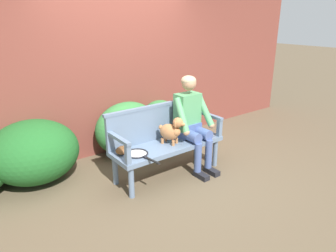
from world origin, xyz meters
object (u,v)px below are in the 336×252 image
object	(u,v)px
dog_on_bench	(172,130)
baseball_glove	(123,150)
person_seated	(191,119)
garden_bench	(168,148)
tennis_racket	(138,154)

from	to	relation	value
dog_on_bench	baseball_glove	distance (m)	0.70
person_seated	baseball_glove	distance (m)	1.07
person_seated	baseball_glove	size ratio (longest dim) A/B	6.06
dog_on_bench	baseball_glove	xyz separation A→B (m)	(-0.68, 0.12, -0.15)
garden_bench	person_seated	distance (m)	0.51
person_seated	baseball_glove	xyz separation A→B (m)	(-1.04, 0.10, -0.22)
person_seated	dog_on_bench	xyz separation A→B (m)	(-0.36, -0.02, -0.08)
dog_on_bench	tennis_racket	xyz separation A→B (m)	(-0.55, -0.03, -0.18)
tennis_racket	baseball_glove	xyz separation A→B (m)	(-0.13, 0.15, 0.04)
baseball_glove	dog_on_bench	bearing A→B (deg)	-37.97
person_seated	dog_on_bench	distance (m)	0.37
person_seated	tennis_racket	bearing A→B (deg)	-176.93
tennis_racket	baseball_glove	world-z (taller)	baseball_glove
garden_bench	dog_on_bench	world-z (taller)	dog_on_bench
garden_bench	baseball_glove	distance (m)	0.66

